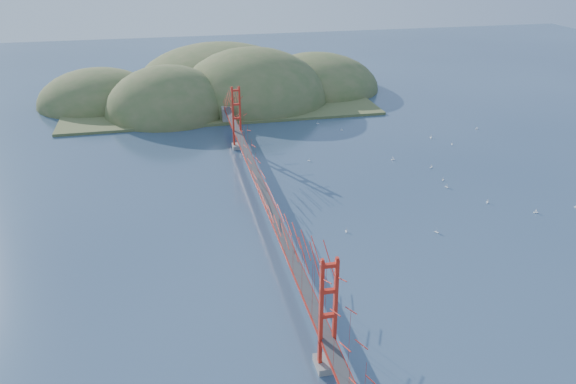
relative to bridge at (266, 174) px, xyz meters
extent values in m
plane|color=#314762|center=(0.00, -0.18, -7.01)|extent=(320.00, 320.00, 0.00)
cube|color=gray|center=(0.00, -30.18, -6.66)|extent=(2.00, 2.40, 0.70)
cube|color=gray|center=(0.00, 29.82, -6.66)|extent=(2.00, 2.40, 0.70)
cube|color=#A81D12|center=(0.00, -0.18, -3.71)|extent=(1.40, 92.00, 0.16)
cube|color=#A81D12|center=(0.00, -0.18, -3.91)|extent=(1.33, 92.00, 0.24)
cube|color=#38383A|center=(0.00, -0.18, -3.61)|extent=(1.19, 92.00, 0.03)
cube|color=gray|center=(0.00, 45.82, -5.36)|extent=(2.20, 2.60, 3.30)
cube|color=olive|center=(0.00, 63.82, -6.76)|extent=(70.00, 40.00, 0.60)
ellipsoid|color=olive|center=(-12.00, 55.82, -7.01)|extent=(28.00, 28.00, 21.00)
ellipsoid|color=olive|center=(8.00, 61.82, -7.01)|extent=(36.00, 36.00, 25.00)
ellipsoid|color=olive|center=(26.00, 69.82, -7.01)|extent=(32.00, 32.00, 18.00)
ellipsoid|color=olive|center=(-28.00, 67.82, -7.01)|extent=(28.00, 28.00, 16.00)
ellipsoid|color=olive|center=(2.00, 77.82, -7.01)|extent=(44.00, 44.00, 22.00)
cube|color=white|center=(18.55, 40.83, -6.95)|extent=(0.57, 0.32, 0.10)
cylinder|color=white|center=(18.55, 40.83, -6.66)|extent=(0.02, 0.02, 0.59)
cube|color=white|center=(49.45, 30.14, -6.95)|extent=(0.57, 0.36, 0.10)
cylinder|color=white|center=(49.45, 30.14, -6.65)|extent=(0.02, 0.02, 0.59)
cube|color=white|center=(37.91, 27.22, -6.94)|extent=(0.30, 0.65, 0.11)
cylinder|color=white|center=(37.91, 27.22, -6.60)|extent=(0.02, 0.02, 0.68)
cube|color=white|center=(21.61, -8.68, -6.95)|extent=(0.45, 0.58, 0.10)
cylinder|color=white|center=(21.61, -8.68, -6.64)|extent=(0.02, 0.02, 0.61)
cube|color=white|center=(33.16, -1.80, -6.94)|extent=(0.47, 0.61, 0.11)
cylinder|color=white|center=(33.16, -1.80, -6.62)|extent=(0.02, 0.02, 0.65)
cube|color=white|center=(30.53, 7.33, -6.96)|extent=(0.46, 0.45, 0.09)
cylinder|color=white|center=(30.53, 7.33, -6.69)|extent=(0.01, 0.01, 0.53)
cube|color=white|center=(45.03, -6.12, -6.94)|extent=(0.30, 0.65, 0.11)
cube|color=white|center=(40.09, 22.74, -6.95)|extent=(0.36, 0.56, 0.10)
cylinder|color=white|center=(40.09, 22.74, -6.66)|extent=(0.02, 0.02, 0.58)
cube|color=white|center=(31.12, 12.89, -6.94)|extent=(0.59, 0.52, 0.11)
cylinder|color=white|center=(31.12, 12.89, -6.62)|extent=(0.02, 0.02, 0.65)
cube|color=white|center=(29.86, 4.69, -6.94)|extent=(0.37, 0.62, 0.11)
cylinder|color=white|center=(29.86, 4.69, -6.62)|extent=(0.02, 0.02, 0.64)
cube|color=white|center=(22.20, 35.55, -6.95)|extent=(0.52, 0.37, 0.09)
cylinder|color=white|center=(22.20, 35.55, -6.68)|extent=(0.01, 0.01, 0.54)
cube|color=white|center=(38.20, -6.32, -6.94)|extent=(0.62, 0.37, 0.11)
cylinder|color=white|center=(38.20, -6.32, -6.63)|extent=(0.02, 0.02, 0.64)
cube|color=white|center=(9.82, -5.81, -6.95)|extent=(0.17, 0.52, 0.10)
cylinder|color=white|center=(9.82, -5.81, -6.67)|extent=(0.02, 0.02, 0.57)
cube|color=white|center=(11.39, 20.41, -6.95)|extent=(0.50, 0.41, 0.09)
cylinder|color=white|center=(11.39, 20.41, -6.69)|extent=(0.01, 0.01, 0.54)
cube|color=white|center=(26.09, 17.73, -6.95)|extent=(0.58, 0.26, 0.10)
cylinder|color=white|center=(26.09, 17.73, -6.64)|extent=(0.02, 0.02, 0.62)
camera|label=1|loc=(-12.20, -68.95, 29.48)|focal=35.00mm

